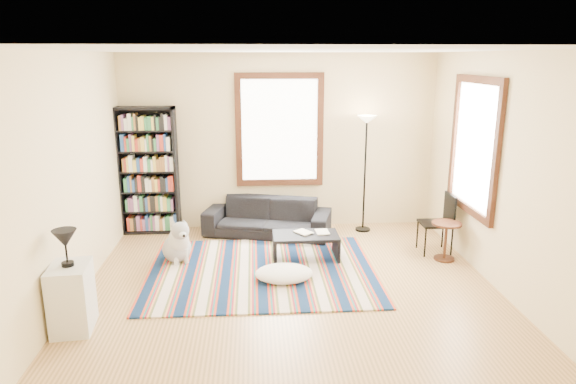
{
  "coord_description": "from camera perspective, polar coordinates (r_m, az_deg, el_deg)",
  "views": [
    {
      "loc": [
        -0.42,
        -5.66,
        2.73
      ],
      "look_at": [
        0.0,
        0.5,
        1.1
      ],
      "focal_mm": 32.0,
      "sensor_mm": 36.0,
      "label": 1
    }
  ],
  "objects": [
    {
      "name": "floor",
      "position": [
        6.32,
        0.32,
        -11.31
      ],
      "size": [
        5.0,
        5.0,
        0.1
      ],
      "primitive_type": "cube",
      "color": "tan",
      "rests_on": "ground"
    },
    {
      "name": "ceiling",
      "position": [
        5.68,
        0.36,
        16.0
      ],
      "size": [
        5.0,
        5.0,
        0.1
      ],
      "primitive_type": "cube",
      "color": "white",
      "rests_on": "floor"
    },
    {
      "name": "wall_back",
      "position": [
        8.33,
        -0.97,
        5.59
      ],
      "size": [
        5.0,
        0.1,
        2.8
      ],
      "primitive_type": "cube",
      "color": "beige",
      "rests_on": "floor"
    },
    {
      "name": "wall_front",
      "position": [
        3.41,
        3.54,
        -8.18
      ],
      "size": [
        5.0,
        0.1,
        2.8
      ],
      "primitive_type": "cube",
      "color": "beige",
      "rests_on": "floor"
    },
    {
      "name": "wall_left",
      "position": [
        6.19,
        -23.92,
        1.1
      ],
      "size": [
        0.1,
        5.0,
        2.8
      ],
      "primitive_type": "cube",
      "color": "beige",
      "rests_on": "floor"
    },
    {
      "name": "wall_right",
      "position": [
        6.53,
        23.27,
        1.82
      ],
      "size": [
        0.1,
        5.0,
        2.8
      ],
      "primitive_type": "cube",
      "color": "beige",
      "rests_on": "floor"
    },
    {
      "name": "window_back",
      "position": [
        8.22,
        -0.95,
        6.88
      ],
      "size": [
        1.2,
        0.06,
        1.6
      ],
      "primitive_type": "cube",
      "color": "white",
      "rests_on": "wall_back"
    },
    {
      "name": "window_right",
      "position": [
        7.17,
        20.01,
        4.82
      ],
      "size": [
        0.06,
        1.2,
        1.6
      ],
      "primitive_type": "cube",
      "color": "white",
      "rests_on": "wall_right"
    },
    {
      "name": "rug",
      "position": [
        6.82,
        -2.94,
        -8.73
      ],
      "size": [
        2.95,
        2.36,
        0.02
      ],
      "primitive_type": "cube",
      "color": "#0D2244",
      "rests_on": "floor"
    },
    {
      "name": "sofa",
      "position": [
        8.09,
        -2.3,
        -2.83
      ],
      "size": [
        2.08,
        1.25,
        0.57
      ],
      "primitive_type": "imported",
      "rotation": [
        0.0,
        0.0,
        -0.27
      ],
      "color": "black",
      "rests_on": "floor"
    },
    {
      "name": "bookshelf",
      "position": [
        8.33,
        -15.24,
        2.27
      ],
      "size": [
        0.9,
        0.3,
        2.0
      ],
      "primitive_type": "cube",
      "color": "black",
      "rests_on": "floor"
    },
    {
      "name": "coffee_table",
      "position": [
        7.16,
        1.97,
        -6.09
      ],
      "size": [
        0.96,
        0.62,
        0.36
      ],
      "primitive_type": "cube",
      "rotation": [
        0.0,
        0.0,
        0.13
      ],
      "color": "black",
      "rests_on": "floor"
    },
    {
      "name": "book_a",
      "position": [
        7.09,
        1.17,
        -4.66
      ],
      "size": [
        0.3,
        0.29,
        0.02
      ],
      "primitive_type": "imported",
      "rotation": [
        0.0,
        0.0,
        0.64
      ],
      "color": "beige",
      "rests_on": "coffee_table"
    },
    {
      "name": "book_b",
      "position": [
        7.16,
        3.14,
        -4.49
      ],
      "size": [
        0.25,
        0.19,
        0.02
      ],
      "primitive_type": "imported",
      "rotation": [
        0.0,
        0.0,
        0.06
      ],
      "color": "beige",
      "rests_on": "coffee_table"
    },
    {
      "name": "floor_cushion",
      "position": [
        6.53,
        -0.45,
        -9.03
      ],
      "size": [
        0.76,
        0.59,
        0.18
      ],
      "primitive_type": "ellipsoid",
      "rotation": [
        0.0,
        0.0,
        0.05
      ],
      "color": "white",
      "rests_on": "floor"
    },
    {
      "name": "floor_lamp",
      "position": [
        8.2,
        8.53,
        1.94
      ],
      "size": [
        0.34,
        0.34,
        1.86
      ],
      "primitive_type": null,
      "rotation": [
        0.0,
        0.0,
        0.14
      ],
      "color": "black",
      "rests_on": "floor"
    },
    {
      "name": "side_table",
      "position": [
        7.42,
        17.09,
        -5.25
      ],
      "size": [
        0.41,
        0.41,
        0.54
      ],
      "primitive_type": "cylinder",
      "rotation": [
        0.0,
        0.0,
        -0.04
      ],
      "color": "#442711",
      "rests_on": "floor"
    },
    {
      "name": "folding_chair",
      "position": [
        7.62,
        16.05,
        -3.39
      ],
      "size": [
        0.42,
        0.4,
        0.86
      ],
      "primitive_type": "cube",
      "rotation": [
        0.0,
        0.0,
        -0.0
      ],
      "color": "black",
      "rests_on": "floor"
    },
    {
      "name": "white_cabinet",
      "position": [
        5.78,
        -22.9,
        -10.76
      ],
      "size": [
        0.43,
        0.53,
        0.7
      ],
      "primitive_type": "cube",
      "rotation": [
        0.0,
        0.0,
        0.1
      ],
      "color": "silver",
      "rests_on": "floor"
    },
    {
      "name": "table_lamp",
      "position": [
        5.58,
        -23.45,
        -5.73
      ],
      "size": [
        0.29,
        0.29,
        0.38
      ],
      "primitive_type": null,
      "rotation": [
        0.0,
        0.0,
        -0.25
      ],
      "color": "black",
      "rests_on": "white_cabinet"
    },
    {
      "name": "dog",
      "position": [
        7.21,
        -12.3,
        -5.21
      ],
      "size": [
        0.65,
        0.74,
        0.61
      ],
      "primitive_type": null,
      "rotation": [
        0.0,
        0.0,
        0.43
      ],
      "color": "silver",
      "rests_on": "floor"
    }
  ]
}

